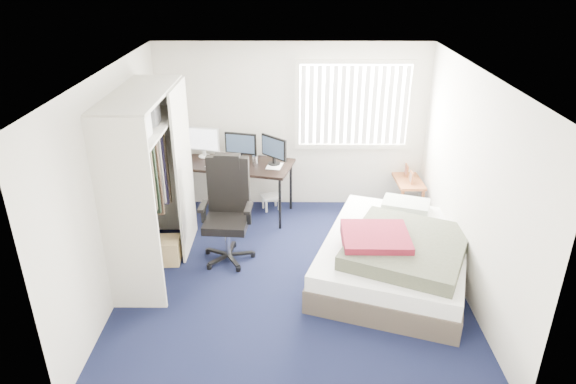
% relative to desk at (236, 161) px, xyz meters
% --- Properties ---
extents(ground, '(4.20, 4.20, 0.00)m').
position_rel_desk_xyz_m(ground, '(0.83, -1.75, -0.84)').
color(ground, black).
rests_on(ground, ground).
extents(room_shell, '(4.20, 4.20, 4.20)m').
position_rel_desk_xyz_m(room_shell, '(0.83, -1.75, 0.67)').
color(room_shell, silver).
rests_on(room_shell, ground).
extents(window_assembly, '(1.72, 0.09, 1.32)m').
position_rel_desk_xyz_m(window_assembly, '(1.73, 0.29, 0.76)').
color(window_assembly, white).
rests_on(window_assembly, ground).
extents(closet, '(0.64, 1.84, 2.22)m').
position_rel_desk_xyz_m(closet, '(-0.84, -1.49, 0.52)').
color(closet, beige).
rests_on(closet, ground).
extents(desk, '(1.79, 1.14, 1.28)m').
position_rel_desk_xyz_m(desk, '(0.00, 0.00, 0.00)').
color(desk, black).
rests_on(desk, ground).
extents(office_chair, '(0.68, 0.68, 1.36)m').
position_rel_desk_xyz_m(office_chair, '(0.02, -1.26, -0.31)').
color(office_chair, black).
rests_on(office_chair, ground).
extents(footstool, '(0.35, 0.32, 0.23)m').
position_rel_desk_xyz_m(footstool, '(0.51, 0.10, -0.66)').
color(footstool, white).
rests_on(footstool, ground).
extents(nightstand, '(0.41, 0.78, 0.70)m').
position_rel_desk_xyz_m(nightstand, '(2.58, 0.10, -0.38)').
color(nightstand, brown).
rests_on(nightstand, ground).
extents(bed, '(2.28, 2.63, 0.72)m').
position_rel_desk_xyz_m(bed, '(2.09, -1.72, -0.53)').
color(bed, '#433930').
rests_on(bed, ground).
extents(pine_box, '(0.44, 0.34, 0.32)m').
position_rel_desk_xyz_m(pine_box, '(-0.82, -1.41, -0.68)').
color(pine_box, tan).
rests_on(pine_box, ground).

